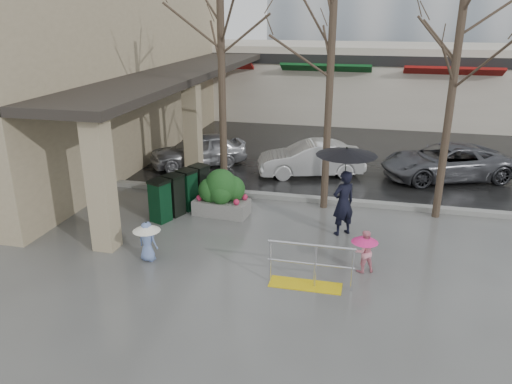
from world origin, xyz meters
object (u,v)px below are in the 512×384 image
at_px(child_pink, 364,248).
at_px(child_blue, 147,237).
at_px(car_b, 311,159).
at_px(woman, 345,179).
at_px(car_a, 198,150).
at_px(planter, 222,193).
at_px(tree_midwest, 332,30).
at_px(news_boxes, 181,192).
at_px(handrail, 309,271).
at_px(tree_west, 221,34).
at_px(tree_mideast, 458,46).
at_px(car_c, 446,162).

xyz_separation_m(child_pink, child_blue, (-5.09, -0.64, 0.03)).
bearing_deg(car_b, woman, -0.72).
xyz_separation_m(child_blue, car_a, (-1.46, 7.75, 0.00)).
xyz_separation_m(child_blue, car_b, (2.97, 7.56, 0.00)).
relative_size(child_blue, planter, 0.61).
xyz_separation_m(tree_midwest, news_boxes, (-4.15, -1.36, -4.61)).
height_order(car_a, car_b, same).
bearing_deg(car_b, child_pink, -0.51).
relative_size(handrail, woman, 0.78).
bearing_deg(handrail, car_b, 97.08).
relative_size(planter, car_b, 0.43).
distance_m(tree_midwest, car_a, 7.70).
relative_size(tree_west, planter, 4.09).
bearing_deg(car_b, tree_mideast, 35.66).
xyz_separation_m(child_pink, car_b, (-2.13, 6.93, 0.03)).
relative_size(woman, planter, 1.48).
xyz_separation_m(tree_west, child_pink, (4.51, -3.85, -4.49)).
bearing_deg(tree_west, tree_midwest, 0.00).
xyz_separation_m(tree_midwest, planter, (-2.90, -1.27, -4.57)).
height_order(tree_west, woman, tree_west).
bearing_deg(child_blue, tree_mideast, -137.01).
bearing_deg(car_a, child_blue, -22.72).
distance_m(child_blue, car_a, 7.89).
bearing_deg(woman, tree_west, -64.44).
distance_m(tree_west, car_b, 5.91).
relative_size(tree_west, car_b, 1.78).
bearing_deg(planter, car_c, 36.40).
relative_size(tree_mideast, news_boxes, 2.89).
distance_m(child_pink, car_a, 9.67).
xyz_separation_m(child_blue, car_c, (7.73, 8.26, 0.00)).
xyz_separation_m(child_pink, car_c, (2.63, 7.62, 0.03)).
bearing_deg(planter, child_blue, -105.40).
height_order(handrail, news_boxes, news_boxes).
bearing_deg(handrail, car_a, 123.81).
xyz_separation_m(tree_mideast, car_b, (-4.12, 3.08, -4.23)).
distance_m(car_a, car_c, 9.20).
height_order(woman, child_blue, woman).
bearing_deg(child_pink, planter, -57.04).
relative_size(child_pink, child_blue, 1.02).
xyz_separation_m(handrail, tree_west, (-3.36, 4.80, 4.71)).
distance_m(news_boxes, car_a, 4.75).
height_order(woman, car_c, woman).
bearing_deg(tree_mideast, car_a, 159.09).
xyz_separation_m(news_boxes, car_b, (3.33, 4.44, 0.01)).
bearing_deg(handrail, tree_west, 124.99).
height_order(tree_mideast, woman, tree_mideast).
bearing_deg(tree_west, woman, -25.74).
xyz_separation_m(woman, car_b, (-1.50, 4.95, -0.94)).
distance_m(tree_midwest, tree_mideast, 3.32).
relative_size(handrail, news_boxes, 0.84).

